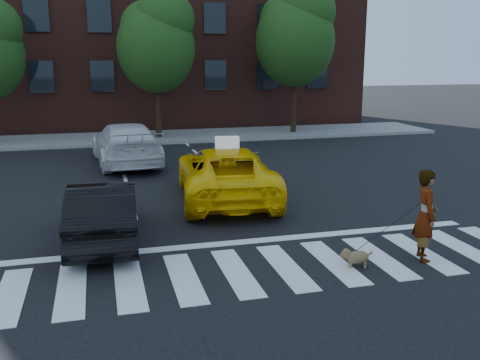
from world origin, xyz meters
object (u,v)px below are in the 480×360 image
at_px(black_sedan, 103,212).
at_px(white_suv, 126,144).
at_px(woman, 426,215).
at_px(taxi, 226,173).
at_px(tree_mid, 157,38).
at_px(dog, 355,257).
at_px(tree_right, 296,31).

bearing_deg(black_sedan, white_suv, -94.02).
distance_m(white_suv, woman, 12.65).
distance_m(taxi, woman, 6.23).
relative_size(tree_mid, dog, 11.15).
distance_m(black_sedan, woman, 6.80).
height_order(tree_mid, white_suv, tree_mid).
distance_m(white_suv, dog, 12.14).
xyz_separation_m(tree_mid, taxi, (0.52, -11.72, -4.09)).
bearing_deg(woman, white_suv, 42.49).
bearing_deg(tree_right, tree_mid, 180.00).
distance_m(black_sedan, white_suv, 8.78).
xyz_separation_m(tree_mid, dog, (1.76, -17.33, -4.64)).
height_order(tree_mid, woman, tree_mid).
bearing_deg(taxi, tree_right, -112.36).
relative_size(black_sedan, dog, 6.37).
xyz_separation_m(tree_right, woman, (-3.73, -17.31, -4.34)).
height_order(black_sedan, dog, black_sedan).
bearing_deg(white_suv, black_sedan, 79.16).
bearing_deg(woman, taxi, 44.39).
relative_size(black_sedan, white_suv, 0.75).
xyz_separation_m(black_sedan, woman, (6.19, -2.81, 0.26)).
relative_size(tree_right, woman, 4.16).
distance_m(tree_right, woman, 18.23).
bearing_deg(white_suv, taxi, 108.04).
relative_size(tree_right, black_sedan, 1.90).
distance_m(tree_right, white_suv, 11.54).
distance_m(black_sedan, dog, 5.49).
height_order(black_sedan, white_suv, white_suv).
bearing_deg(white_suv, tree_right, -151.53).
height_order(white_suv, woman, woman).
bearing_deg(black_sedan, tree_mid, -98.97).
bearing_deg(dog, woman, 16.73).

